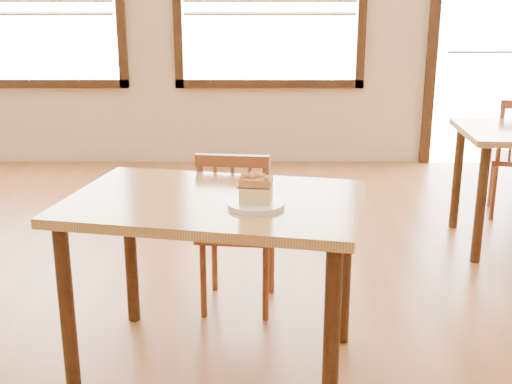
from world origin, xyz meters
TOP-DOWN VIEW (x-y plane):
  - entry_door at (2.30, 3.98)m, footprint 1.08×0.06m
  - cafe_table_main at (0.01, 0.35)m, footprint 1.28×0.99m
  - cafe_chair_main at (0.09, 0.90)m, footprint 0.42×0.42m
  - plate at (0.18, 0.24)m, footprint 0.22×0.22m
  - cake_slice at (0.18, 0.24)m, footprint 0.14×0.11m

SIDE VIEW (x-z plane):
  - cafe_chair_main at x=0.09m, z-range 0.00..0.84m
  - cafe_table_main at x=0.01m, z-range 0.27..1.02m
  - plate at x=0.18m, z-range 0.75..0.77m
  - cake_slice at x=0.18m, z-range 0.76..0.88m
  - entry_door at x=2.30m, z-range 0.05..2.34m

